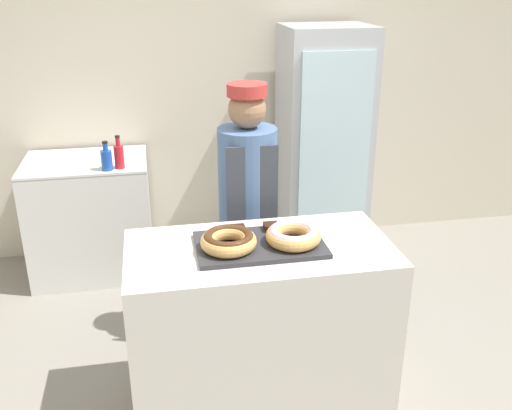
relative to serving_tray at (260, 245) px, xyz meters
name	(u,v)px	position (x,y,z in m)	size (l,w,h in m)	color
ground_plane	(259,404)	(0.00, 0.00, -0.98)	(14.00, 14.00, 0.00)	gray
wall_back	(208,86)	(0.00, 2.13, 0.37)	(8.00, 0.06, 2.70)	beige
display_counter	(260,330)	(0.00, 0.00, -0.49)	(1.30, 0.66, 0.96)	beige
serving_tray	(260,245)	(0.00, 0.00, 0.00)	(0.62, 0.38, 0.02)	#2D2D33
donut_chocolate_glaze	(229,240)	(-0.16, -0.03, 0.06)	(0.27, 0.27, 0.08)	tan
donut_light_glaze	(293,235)	(0.16, -0.03, 0.06)	(0.27, 0.27, 0.08)	tan
brownie_back_left	(238,229)	(-0.08, 0.14, 0.03)	(0.07, 0.07, 0.03)	black
brownie_back_right	(271,227)	(0.08, 0.14, 0.03)	(0.07, 0.07, 0.03)	black
baker_person	(248,212)	(0.06, 0.65, -0.11)	(0.34, 0.34, 1.63)	#4C4C51
beverage_fridge	(323,146)	(0.85, 1.73, -0.06)	(0.65, 0.59, 1.84)	#ADB2B7
chest_freezer	(91,217)	(-0.97, 1.74, -0.52)	(0.90, 0.66, 0.91)	silver
bottle_blue	(107,159)	(-0.79, 1.48, 0.01)	(0.08, 0.08, 0.21)	#1E4CB2
bottle_red	(119,156)	(-0.71, 1.51, 0.03)	(0.07, 0.07, 0.24)	red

